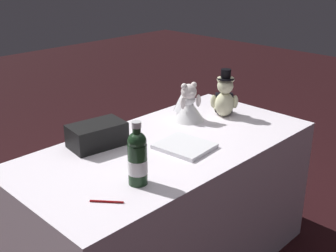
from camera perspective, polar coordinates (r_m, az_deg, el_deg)
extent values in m
cube|color=white|center=(2.43, 0.00, -10.71)|extent=(1.63, 0.81, 0.77)
ellipsoid|color=beige|center=(2.63, 7.46, 2.88)|extent=(0.12, 0.11, 0.15)
cube|color=black|center=(2.66, 7.41, 3.12)|extent=(0.11, 0.11, 0.11)
sphere|color=beige|center=(2.60, 7.58, 5.31)|extent=(0.10, 0.10, 0.10)
sphere|color=beige|center=(2.64, 7.51, 5.44)|extent=(0.04, 0.04, 0.04)
sphere|color=beige|center=(2.59, 8.37, 6.10)|extent=(0.04, 0.04, 0.04)
sphere|color=beige|center=(2.58, 6.88, 6.15)|extent=(0.04, 0.04, 0.04)
ellipsoid|color=beige|center=(2.65, 8.86, 3.19)|extent=(0.04, 0.04, 0.08)
ellipsoid|color=beige|center=(2.64, 6.04, 3.25)|extent=(0.04, 0.04, 0.08)
sphere|color=beige|center=(2.71, 8.04, 2.33)|extent=(0.05, 0.05, 0.05)
sphere|color=beige|center=(2.71, 6.59, 2.36)|extent=(0.05, 0.05, 0.05)
cylinder|color=black|center=(2.58, 7.63, 6.25)|extent=(0.10, 0.10, 0.01)
cylinder|color=black|center=(2.58, 7.66, 6.88)|extent=(0.06, 0.06, 0.05)
cone|color=white|center=(2.55, 2.74, 2.26)|extent=(0.19, 0.19, 0.14)
ellipsoid|color=white|center=(2.53, 2.76, 3.47)|extent=(0.08, 0.08, 0.06)
sphere|color=silver|center=(2.52, 2.78, 4.56)|extent=(0.09, 0.09, 0.09)
sphere|color=silver|center=(2.48, 3.21, 4.19)|extent=(0.04, 0.04, 0.04)
sphere|color=silver|center=(2.49, 2.14, 5.27)|extent=(0.03, 0.03, 0.03)
sphere|color=silver|center=(2.52, 3.44, 5.45)|extent=(0.03, 0.03, 0.03)
ellipsoid|color=silver|center=(2.49, 1.97, 3.04)|extent=(0.03, 0.03, 0.08)
ellipsoid|color=silver|center=(2.54, 4.04, 3.36)|extent=(0.03, 0.03, 0.08)
cone|color=white|center=(2.58, 2.21, 3.59)|extent=(0.18, 0.19, 0.15)
cylinder|color=#1A351D|center=(1.84, -4.04, -5.07)|extent=(0.08, 0.08, 0.18)
sphere|color=#1A351D|center=(1.79, -4.13, -2.04)|extent=(0.08, 0.08, 0.08)
cylinder|color=#1A351D|center=(1.77, -4.17, -0.65)|extent=(0.03, 0.03, 0.07)
cylinder|color=silver|center=(1.76, -4.19, 0.19)|extent=(0.04, 0.04, 0.03)
cylinder|color=white|center=(1.84, -4.03, -5.32)|extent=(0.08, 0.08, 0.06)
cylinder|color=maroon|center=(1.75, -8.11, -9.86)|extent=(0.09, 0.11, 0.01)
cone|color=silver|center=(1.74, -5.89, -10.01)|extent=(0.01, 0.01, 0.01)
cube|color=black|center=(2.23, -9.36, -1.16)|extent=(0.30, 0.21, 0.12)
cube|color=#B7B7BF|center=(2.29, -10.84, -0.67)|extent=(0.03, 0.01, 0.03)
cube|color=white|center=(2.20, 2.21, -2.67)|extent=(0.26, 0.28, 0.02)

